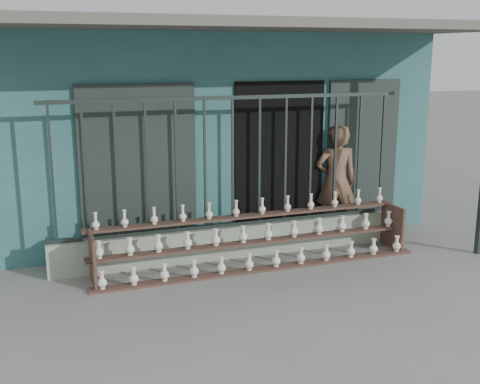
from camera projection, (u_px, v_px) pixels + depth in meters
name	position (u px, v px, depth m)	size (l,w,h in m)	color
ground	(268.00, 290.00, 7.28)	(60.00, 60.00, 0.00)	slate
workshop_building	(180.00, 120.00, 10.78)	(7.40, 6.60, 3.21)	#2E6262
parapet_wall	(233.00, 241.00, 8.42)	(5.00, 0.20, 0.45)	#98A990
security_fence	(233.00, 162.00, 8.16)	(5.00, 0.04, 1.80)	#283330
shelf_rack	(256.00, 239.00, 8.07)	(4.50, 0.68, 0.85)	brown
elderly_woman	(336.00, 182.00, 9.19)	(0.64, 0.42, 1.75)	brown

